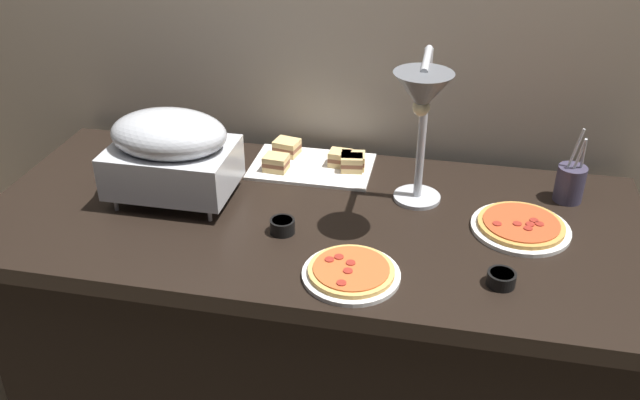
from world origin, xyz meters
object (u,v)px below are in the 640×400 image
Objects in this scene: utensil_holder at (570,183)px; pizza_plate_center at (351,272)px; chafing_dish at (171,151)px; pizza_plate_front at (521,226)px; sauce_cup_near at (501,278)px; sandwich_platter at (316,162)px; heat_lamp at (422,105)px; sauce_cup_far at (282,226)px.

pizza_plate_center is at bearing -138.25° from utensil_holder.
chafing_dish reaches higher than pizza_plate_center.
pizza_plate_front is 0.27m from sauce_cup_near.
pizza_plate_center is 3.49× the size of sauce_cup_near.
sandwich_platter is (-0.21, 0.56, 0.01)m from pizza_plate_center.
heat_lamp is at bearing -151.12° from utensil_holder.
sandwich_platter is 5.47× the size of sauce_cup_near.
utensil_holder is (0.57, 0.51, 0.05)m from pizza_plate_center.
heat_lamp is at bearing 64.00° from pizza_plate_center.
sauce_cup_far is (-0.01, -0.40, 0.00)m from sandwich_platter.
utensil_holder reaches higher than sauce_cup_far.
sauce_cup_far is at bearing 143.21° from pizza_plate_center.
heat_lamp reaches higher than sauce_cup_far.
heat_lamp reaches higher than sauce_cup_near.
utensil_holder reaches higher than pizza_plate_center.
chafing_dish is at bearing 153.98° from pizza_plate_center.
utensil_holder reaches higher than sandwich_platter.
sandwich_platter is 5.61× the size of sauce_cup_far.
pizza_plate_front is (1.00, 0.02, -0.14)m from chafing_dish.
utensil_holder is (1.15, 0.23, -0.10)m from chafing_dish.
pizza_plate_center is at bearing -144.17° from pizza_plate_front.
heat_lamp is 6.82× the size of sauce_cup_far.
sauce_cup_near is (-0.06, -0.26, 0.01)m from pizza_plate_front.
utensil_holder is (0.14, 0.20, 0.05)m from pizza_plate_front.
sauce_cup_far is (-0.58, 0.12, 0.00)m from sauce_cup_near.
heat_lamp is at bearing 136.53° from sauce_cup_near.
sauce_cup_near is 0.60m from sauce_cup_far.
sandwich_platter reaches higher than sauce_cup_near.
sandwich_platter is at bearing 137.95° from sauce_cup_near.
pizza_plate_center is (-0.13, -0.27, -0.35)m from heat_lamp.
sauce_cup_near is 1.03× the size of sauce_cup_far.
heat_lamp is 2.05× the size of utensil_holder.
heat_lamp is (0.71, -0.02, 0.21)m from chafing_dish.
pizza_plate_front is 1.10× the size of pizza_plate_center.
pizza_plate_center is at bearing -116.00° from heat_lamp.
chafing_dish is at bearing -143.15° from sandwich_platter.
chafing_dish is 0.66m from pizza_plate_center.
pizza_plate_center is 0.27m from sauce_cup_far.
pizza_plate_center is at bearing -69.56° from sandwich_platter.
pizza_plate_front is 0.70× the size of sandwich_platter.
chafing_dish reaches higher than utensil_holder.
heat_lamp is 0.46m from pizza_plate_front.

